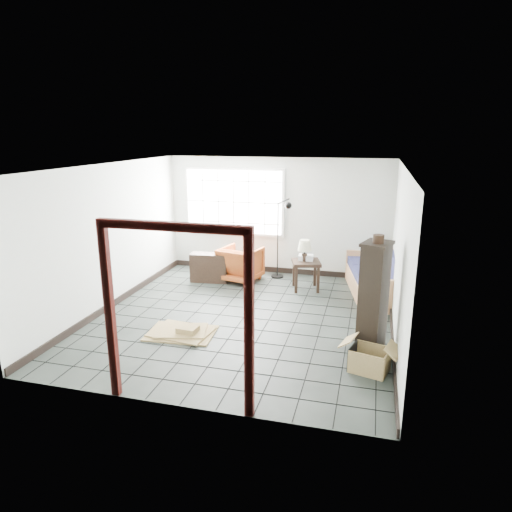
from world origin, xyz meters
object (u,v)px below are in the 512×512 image
(side_table, at_px, (306,266))
(tall_shelf, at_px, (373,300))
(futon_sofa, at_px, (377,278))
(armchair, at_px, (240,262))

(side_table, bearing_deg, tall_shelf, -63.19)
(futon_sofa, xyz_separation_m, armchair, (-2.85, 0.16, 0.07))
(side_table, distance_m, tall_shelf, 2.98)
(futon_sofa, xyz_separation_m, tall_shelf, (-0.06, -2.69, 0.52))
(side_table, relative_size, tall_shelf, 0.40)
(armchair, distance_m, side_table, 1.47)
(side_table, height_order, tall_shelf, tall_shelf)
(armchair, relative_size, side_table, 1.21)
(tall_shelf, bearing_deg, armchair, 152.82)
(armchair, bearing_deg, futon_sofa, -169.94)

